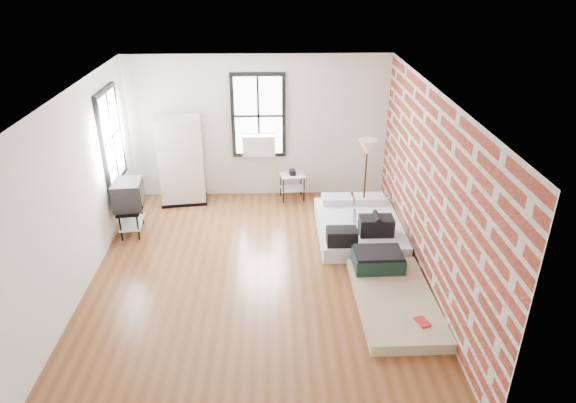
{
  "coord_description": "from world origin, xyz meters",
  "views": [
    {
      "loc": [
        0.28,
        -6.54,
        4.47
      ],
      "look_at": [
        0.48,
        0.3,
        1.12
      ],
      "focal_mm": 32.0,
      "sensor_mm": 36.0,
      "label": 1
    }
  ],
  "objects_px": {
    "mattress_main": "(359,226)",
    "side_table": "(292,180)",
    "tv_stand": "(129,197)",
    "mattress_bare": "(391,290)",
    "wardrobe": "(181,161)",
    "floor_lamp": "(367,152)"
  },
  "relations": [
    {
      "from": "mattress_main",
      "to": "side_table",
      "type": "relative_size",
      "value": 3.08
    },
    {
      "from": "side_table",
      "to": "tv_stand",
      "type": "distance_m",
      "value": 3.14
    },
    {
      "from": "mattress_main",
      "to": "mattress_bare",
      "type": "height_order",
      "value": "mattress_main"
    },
    {
      "from": "wardrobe",
      "to": "side_table",
      "type": "relative_size",
      "value": 2.78
    },
    {
      "from": "mattress_bare",
      "to": "floor_lamp",
      "type": "distance_m",
      "value": 2.79
    },
    {
      "from": "mattress_main",
      "to": "floor_lamp",
      "type": "height_order",
      "value": "floor_lamp"
    },
    {
      "from": "side_table",
      "to": "tv_stand",
      "type": "relative_size",
      "value": 0.64
    },
    {
      "from": "wardrobe",
      "to": "floor_lamp",
      "type": "distance_m",
      "value": 3.53
    },
    {
      "from": "mattress_main",
      "to": "side_table",
      "type": "distance_m",
      "value": 1.86
    },
    {
      "from": "wardrobe",
      "to": "floor_lamp",
      "type": "bearing_deg",
      "value": -19.08
    },
    {
      "from": "mattress_bare",
      "to": "side_table",
      "type": "distance_m",
      "value": 3.56
    },
    {
      "from": "mattress_main",
      "to": "tv_stand",
      "type": "distance_m",
      "value": 4.0
    },
    {
      "from": "mattress_main",
      "to": "tv_stand",
      "type": "xyz_separation_m",
      "value": [
        -3.96,
        0.2,
        0.52
      ]
    },
    {
      "from": "floor_lamp",
      "to": "side_table",
      "type": "bearing_deg",
      "value": 149.42
    },
    {
      "from": "mattress_bare",
      "to": "tv_stand",
      "type": "height_order",
      "value": "tv_stand"
    },
    {
      "from": "mattress_bare",
      "to": "wardrobe",
      "type": "xyz_separation_m",
      "value": [
        -3.42,
        3.24,
        0.73
      ]
    },
    {
      "from": "mattress_bare",
      "to": "floor_lamp",
      "type": "height_order",
      "value": "floor_lamp"
    },
    {
      "from": "mattress_main",
      "to": "tv_stand",
      "type": "relative_size",
      "value": 1.98
    },
    {
      "from": "mattress_bare",
      "to": "tv_stand",
      "type": "distance_m",
      "value": 4.65
    },
    {
      "from": "mattress_bare",
      "to": "tv_stand",
      "type": "xyz_separation_m",
      "value": [
        -4.14,
        2.05,
        0.56
      ]
    },
    {
      "from": "mattress_bare",
      "to": "side_table",
      "type": "xyz_separation_m",
      "value": [
        -1.28,
        3.31,
        0.28
      ]
    },
    {
      "from": "tv_stand",
      "to": "floor_lamp",
      "type": "bearing_deg",
      "value": 0.96
    }
  ]
}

